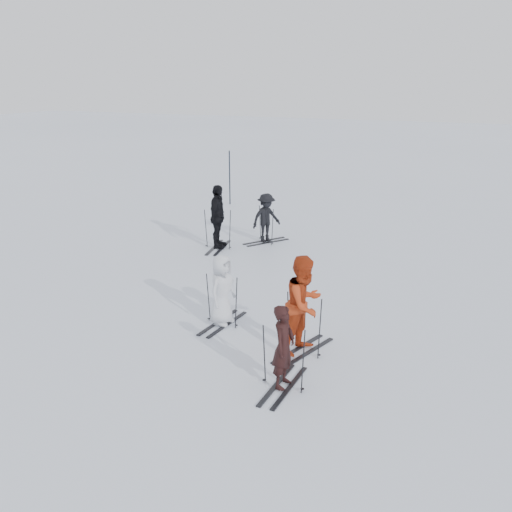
% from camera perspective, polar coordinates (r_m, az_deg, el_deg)
% --- Properties ---
extents(ground, '(120.00, 120.00, 0.00)m').
position_cam_1_polar(ground, '(13.56, -1.68, -5.21)').
color(ground, silver).
rests_on(ground, ground).
extents(skier_near_dark, '(0.38, 0.56, 1.52)m').
position_cam_1_polar(skier_near_dark, '(10.00, 2.77, -9.18)').
color(skier_near_dark, black).
rests_on(skier_near_dark, ground).
extents(skier_red, '(0.99, 1.13, 1.97)m').
position_cam_1_polar(skier_red, '(11.16, 4.84, -4.97)').
color(skier_red, '#AD3413').
rests_on(skier_red, ground).
extents(skier_grey, '(0.58, 0.81, 1.57)m').
position_cam_1_polar(skier_grey, '(12.44, -3.43, -3.49)').
color(skier_grey, silver).
rests_on(skier_grey, ground).
extents(skier_uphill_left, '(0.69, 1.24, 2.00)m').
position_cam_1_polar(skier_uphill_left, '(17.95, -3.86, 3.86)').
color(skier_uphill_left, black).
rests_on(skier_uphill_left, ground).
extents(skier_uphill_far, '(1.07, 1.18, 1.59)m').
position_cam_1_polar(skier_uphill_far, '(18.63, 1.02, 3.77)').
color(skier_uphill_far, black).
rests_on(skier_uphill_far, ground).
extents(skis_near_dark, '(1.65, 0.90, 1.19)m').
position_cam_1_polar(skis_near_dark, '(10.07, 2.76, -10.01)').
color(skis_near_dark, black).
rests_on(skis_near_dark, ground).
extents(skis_red, '(1.89, 1.37, 1.24)m').
position_cam_1_polar(skis_red, '(11.31, 4.80, -6.67)').
color(skis_red, black).
rests_on(skis_red, ground).
extents(skis_grey, '(1.69, 1.02, 1.18)m').
position_cam_1_polar(skis_grey, '(12.52, -3.42, -4.33)').
color(skis_grey, black).
rests_on(skis_grey, ground).
extents(skis_uphill_left, '(1.91, 1.24, 1.29)m').
position_cam_1_polar(skis_uphill_left, '(18.04, -3.84, 2.76)').
color(skis_uphill_left, black).
rests_on(skis_uphill_left, ground).
extents(skis_uphill_far, '(1.88, 1.67, 1.22)m').
position_cam_1_polar(skis_uphill_far, '(18.67, 1.02, 3.21)').
color(skis_uphill_far, black).
rests_on(skis_uphill_far, ground).
extents(piste_marker, '(0.06, 0.06, 2.27)m').
position_cam_1_polar(piste_marker, '(24.27, -2.65, 7.83)').
color(piste_marker, black).
rests_on(piste_marker, ground).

